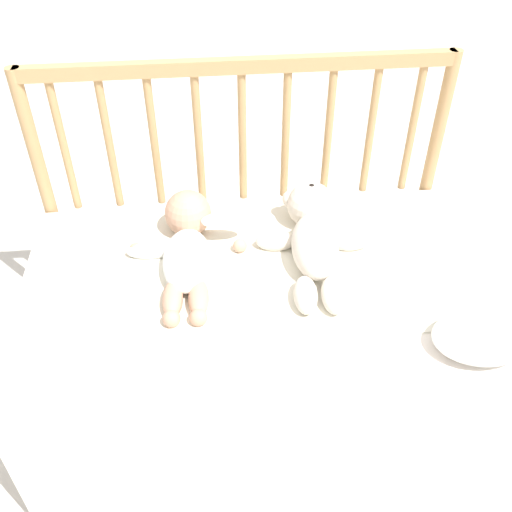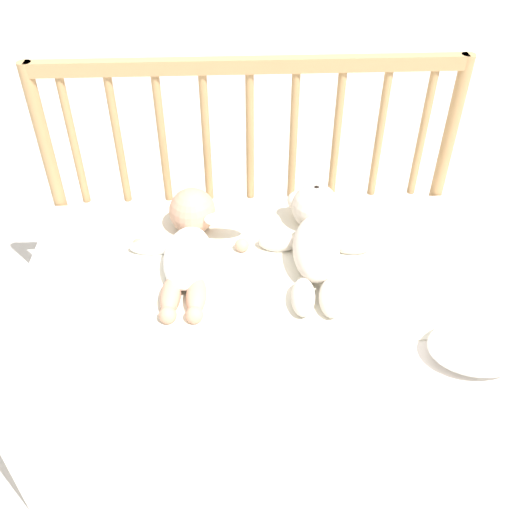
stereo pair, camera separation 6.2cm
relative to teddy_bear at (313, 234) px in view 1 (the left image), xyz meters
name	(u,v)px [view 1 (the left image)]	position (x,y,z in m)	size (l,w,h in m)	color
ground_plane	(257,391)	(-0.15, -0.10, -0.49)	(12.00, 12.00, 0.00)	silver
crib_mattress	(257,340)	(-0.15, -0.10, -0.27)	(1.14, 0.67, 0.44)	white
crib_rail	(243,152)	(-0.15, 0.26, 0.10)	(1.14, 0.04, 0.85)	tan
blanket	(250,265)	(-0.17, -0.05, -0.05)	(0.84, 0.53, 0.01)	silver
teddy_bear	(313,234)	(0.00, 0.00, 0.00)	(0.30, 0.44, 0.13)	silver
baby	(187,244)	(-0.32, 0.00, -0.01)	(0.32, 0.43, 0.12)	white
small_pillow	(481,337)	(0.29, -0.36, -0.02)	(0.21, 0.15, 0.06)	white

